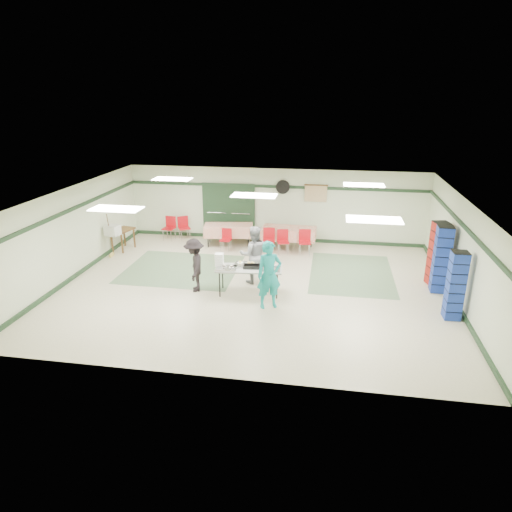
% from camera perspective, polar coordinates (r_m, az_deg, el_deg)
% --- Properties ---
extents(floor, '(11.00, 11.00, 0.00)m').
position_cam_1_polar(floor, '(13.21, -0.22, -3.86)').
color(floor, beige).
rests_on(floor, ground).
extents(ceiling, '(11.00, 11.00, 0.00)m').
position_cam_1_polar(ceiling, '(12.37, -0.23, 7.67)').
color(ceiling, white).
rests_on(ceiling, wall_back).
extents(wall_back, '(11.00, 0.00, 11.00)m').
position_cam_1_polar(wall_back, '(17.01, 2.33, 6.38)').
color(wall_back, beige).
rests_on(wall_back, floor).
extents(wall_front, '(11.00, 0.00, 11.00)m').
position_cam_1_polar(wall_front, '(8.65, -5.28, -7.49)').
color(wall_front, beige).
rests_on(wall_front, floor).
extents(wall_left, '(0.00, 9.00, 9.00)m').
position_cam_1_polar(wall_left, '(14.65, -21.98, 2.69)').
color(wall_left, beige).
rests_on(wall_left, floor).
extents(wall_right, '(0.00, 9.00, 9.00)m').
position_cam_1_polar(wall_right, '(13.03, 24.36, 0.33)').
color(wall_right, beige).
rests_on(wall_right, floor).
extents(trim_back, '(11.00, 0.06, 0.10)m').
position_cam_1_polar(trim_back, '(16.83, 2.35, 8.67)').
color(trim_back, '#1C351F').
rests_on(trim_back, wall_back).
extents(baseboard_back, '(11.00, 0.06, 0.12)m').
position_cam_1_polar(baseboard_back, '(17.33, 2.26, 2.20)').
color(baseboard_back, '#1C351F').
rests_on(baseboard_back, floor).
extents(trim_left, '(0.06, 9.00, 0.10)m').
position_cam_1_polar(trim_left, '(14.46, -22.23, 5.34)').
color(trim_left, '#1C351F').
rests_on(trim_left, wall_back).
extents(baseboard_left, '(0.06, 9.00, 0.12)m').
position_cam_1_polar(baseboard_left, '(15.03, -21.25, -2.01)').
color(baseboard_left, '#1C351F').
rests_on(baseboard_left, floor).
extents(trim_right, '(0.06, 9.00, 0.10)m').
position_cam_1_polar(trim_right, '(12.83, 24.67, 3.28)').
color(trim_right, '#1C351F').
rests_on(trim_right, wall_back).
extents(baseboard_right, '(0.06, 9.00, 0.12)m').
position_cam_1_polar(baseboard_right, '(13.47, 23.47, -4.84)').
color(baseboard_right, '#1C351F').
rests_on(baseboard_right, floor).
extents(green_patch_a, '(3.50, 3.00, 0.01)m').
position_cam_1_polar(green_patch_a, '(14.69, -9.22, -1.60)').
color(green_patch_a, slate).
rests_on(green_patch_a, floor).
extents(green_patch_b, '(2.50, 3.50, 0.01)m').
position_cam_1_polar(green_patch_b, '(14.45, 11.82, -2.14)').
color(green_patch_b, slate).
rests_on(green_patch_b, floor).
extents(double_door_left, '(0.90, 0.06, 2.10)m').
position_cam_1_polar(double_door_left, '(17.43, -4.93, 5.63)').
color(double_door_left, '#939694').
rests_on(double_door_left, floor).
extents(double_door_right, '(0.90, 0.06, 2.10)m').
position_cam_1_polar(double_door_right, '(17.22, -1.85, 5.52)').
color(double_door_right, '#939694').
rests_on(double_door_right, floor).
extents(door_frame, '(2.00, 0.03, 2.15)m').
position_cam_1_polar(door_frame, '(17.30, -3.43, 5.56)').
color(door_frame, '#1C351F').
rests_on(door_frame, floor).
extents(wall_fan, '(0.50, 0.10, 0.50)m').
position_cam_1_polar(wall_fan, '(16.77, 3.37, 8.61)').
color(wall_fan, black).
rests_on(wall_fan, wall_back).
extents(scroll_banner, '(0.80, 0.02, 0.60)m').
position_cam_1_polar(scroll_banner, '(16.73, 7.48, 7.75)').
color(scroll_banner, tan).
rests_on(scroll_banner, wall_back).
extents(serving_table, '(1.86, 0.90, 0.76)m').
position_cam_1_polar(serving_table, '(12.52, -0.89, -1.68)').
color(serving_table, '#A6A6A1').
rests_on(serving_table, floor).
extents(sheet_tray_right, '(0.59, 0.47, 0.02)m').
position_cam_1_polar(sheet_tray_right, '(12.38, 1.76, -1.66)').
color(sheet_tray_right, silver).
rests_on(sheet_tray_right, serving_table).
extents(sheet_tray_mid, '(0.66, 0.52, 0.02)m').
position_cam_1_polar(sheet_tray_mid, '(12.67, -1.35, -1.15)').
color(sheet_tray_mid, silver).
rests_on(sheet_tray_mid, serving_table).
extents(sheet_tray_left, '(0.59, 0.47, 0.02)m').
position_cam_1_polar(sheet_tray_left, '(12.46, -3.73, -1.56)').
color(sheet_tray_left, silver).
rests_on(sheet_tray_left, serving_table).
extents(baking_pan, '(0.48, 0.33, 0.08)m').
position_cam_1_polar(baking_pan, '(12.50, -0.55, -1.31)').
color(baking_pan, black).
rests_on(baking_pan, serving_table).
extents(foam_box_stack, '(0.24, 0.23, 0.36)m').
position_cam_1_polar(foam_box_stack, '(12.62, -4.62, -0.48)').
color(foam_box_stack, white).
rests_on(foam_box_stack, serving_table).
extents(volunteer_teal, '(0.77, 0.66, 1.79)m').
position_cam_1_polar(volunteer_teal, '(11.67, 1.66, -2.39)').
color(volunteer_teal, teal).
rests_on(volunteer_teal, floor).
extents(volunteer_grey, '(0.97, 0.84, 1.72)m').
position_cam_1_polar(volunteer_grey, '(13.22, -0.29, 0.17)').
color(volunteer_grey, gray).
rests_on(volunteer_grey, floor).
extents(volunteer_dark, '(0.80, 1.09, 1.52)m').
position_cam_1_polar(volunteer_dark, '(12.81, -7.68, -1.15)').
color(volunteer_dark, black).
rests_on(volunteer_dark, floor).
extents(dining_table_a, '(1.93, 0.91, 0.77)m').
position_cam_1_polar(dining_table_a, '(16.31, 4.11, 2.91)').
color(dining_table_a, '#BE3412').
rests_on(dining_table_a, floor).
extents(dining_table_b, '(1.84, 1.03, 0.77)m').
position_cam_1_polar(dining_table_b, '(16.65, -3.46, 3.27)').
color(dining_table_b, '#BE3412').
rests_on(dining_table_b, floor).
extents(chair_a, '(0.46, 0.46, 0.83)m').
position_cam_1_polar(chair_a, '(15.80, 3.38, 2.13)').
color(chair_a, red).
rests_on(chair_a, floor).
extents(chair_b, '(0.45, 0.45, 0.87)m').
position_cam_1_polar(chair_b, '(15.86, 1.63, 2.30)').
color(chair_b, red).
rests_on(chair_b, floor).
extents(chair_c, '(0.44, 0.44, 0.87)m').
position_cam_1_polar(chair_c, '(15.75, 6.12, 2.07)').
color(chair_c, red).
rests_on(chair_c, floor).
extents(chair_d, '(0.39, 0.39, 0.78)m').
position_cam_1_polar(chair_d, '(16.13, -3.74, 2.36)').
color(chair_d, red).
rests_on(chair_d, floor).
extents(chair_loose_a, '(0.56, 0.56, 0.87)m').
position_cam_1_polar(chair_loose_a, '(17.56, -9.04, 3.80)').
color(chair_loose_a, red).
rests_on(chair_loose_a, floor).
extents(chair_loose_b, '(0.47, 0.47, 0.89)m').
position_cam_1_polar(chair_loose_b, '(17.57, -10.73, 3.76)').
color(chair_loose_b, red).
rests_on(chair_loose_b, floor).
extents(crate_stack_blue_a, '(0.44, 0.44, 1.91)m').
position_cam_1_polar(crate_stack_blue_a, '(13.57, 22.17, -0.40)').
color(crate_stack_blue_a, '#1B33A4').
rests_on(crate_stack_blue_a, floor).
extents(crate_stack_red, '(0.49, 0.49, 1.88)m').
position_cam_1_polar(crate_stack_red, '(14.06, 21.73, 0.28)').
color(crate_stack_red, maroon).
rests_on(crate_stack_red, floor).
extents(crate_stack_blue_b, '(0.40, 0.40, 1.75)m').
position_cam_1_polar(crate_stack_blue_b, '(12.10, 23.67, -3.44)').
color(crate_stack_blue_b, '#1B33A4').
rests_on(crate_stack_blue_b, floor).
extents(printer_table, '(0.72, 0.94, 0.74)m').
position_cam_1_polar(printer_table, '(16.78, -16.35, 2.85)').
color(printer_table, brown).
rests_on(printer_table, floor).
extents(office_printer, '(0.50, 0.46, 0.35)m').
position_cam_1_polar(office_printer, '(16.10, -17.50, 3.09)').
color(office_printer, beige).
rests_on(office_printer, printer_table).
extents(broom, '(0.07, 0.24, 1.48)m').
position_cam_1_polar(broom, '(16.15, -17.75, 2.57)').
color(broom, brown).
rests_on(broom, floor).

